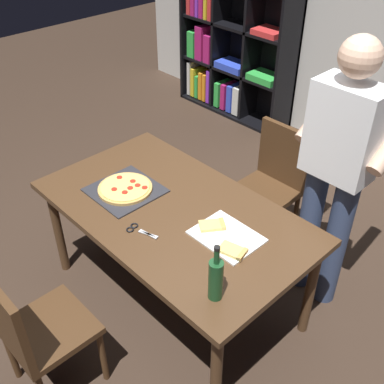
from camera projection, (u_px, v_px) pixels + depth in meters
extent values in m
plane|color=#38281E|center=(176.00, 296.00, 3.20)|extent=(12.00, 12.00, 0.00)
cube|color=#4C331E|center=(174.00, 212.00, 2.77)|extent=(1.66, 0.96, 0.04)
cylinder|color=#4C331E|center=(58.00, 230.00, 3.21)|extent=(0.06, 0.06, 0.71)
cylinder|color=#4C331E|center=(216.00, 374.00, 2.33)|extent=(0.06, 0.06, 0.71)
cylinder|color=#4C331E|center=(149.00, 184.00, 3.66)|extent=(0.06, 0.06, 0.71)
cylinder|color=#4C331E|center=(310.00, 290.00, 2.78)|extent=(0.06, 0.06, 0.71)
cube|color=#472D19|center=(50.00, 329.00, 2.46)|extent=(0.42, 0.42, 0.04)
cube|color=#472D19|center=(4.00, 319.00, 2.21)|extent=(0.42, 0.04, 0.45)
cylinder|color=#472D19|center=(103.00, 356.00, 2.59)|extent=(0.04, 0.04, 0.41)
cylinder|color=#472D19|center=(68.00, 318.00, 2.80)|extent=(0.04, 0.04, 0.41)
cylinder|color=#472D19|center=(11.00, 354.00, 2.60)|extent=(0.04, 0.04, 0.41)
cube|color=#472D19|center=(264.00, 192.00, 3.44)|extent=(0.42, 0.42, 0.04)
cube|color=#472D19|center=(284.00, 154.00, 3.40)|extent=(0.42, 0.04, 0.45)
cylinder|color=#472D19|center=(228.00, 216.00, 3.58)|extent=(0.04, 0.04, 0.41)
cylinder|color=#472D19|center=(265.00, 239.00, 3.37)|extent=(0.04, 0.04, 0.41)
cylinder|color=#472D19|center=(258.00, 196.00, 3.78)|extent=(0.04, 0.04, 0.41)
cylinder|color=#472D19|center=(295.00, 217.00, 3.57)|extent=(0.04, 0.04, 0.41)
cube|color=black|center=(192.00, 13.00, 5.30)|extent=(0.03, 0.35, 1.95)
cube|color=black|center=(290.00, 42.00, 4.50)|extent=(0.03, 0.35, 1.95)
cube|color=black|center=(232.00, 110.00, 5.46)|extent=(1.40, 0.35, 0.03)
cube|color=black|center=(247.00, 23.00, 4.99)|extent=(1.40, 0.03, 1.95)
cube|color=black|center=(234.00, 70.00, 5.18)|extent=(1.34, 0.29, 0.03)
cube|color=black|center=(237.00, 26.00, 4.90)|extent=(1.34, 0.29, 0.03)
cube|color=black|center=(221.00, 21.00, 5.03)|extent=(0.03, 0.29, 1.89)
cube|color=black|center=(253.00, 31.00, 4.77)|extent=(0.03, 0.29, 1.89)
cube|color=silver|center=(195.00, 77.00, 5.67)|extent=(0.04, 0.22, 0.40)
cube|color=yellow|center=(198.00, 81.00, 5.65)|extent=(0.05, 0.22, 0.34)
cube|color=green|center=(202.00, 85.00, 5.64)|extent=(0.04, 0.22, 0.27)
cube|color=orange|center=(206.00, 84.00, 5.58)|extent=(0.05, 0.22, 0.33)
cube|color=orange|center=(210.00, 86.00, 5.54)|extent=(0.05, 0.22, 0.32)
cube|color=purple|center=(214.00, 85.00, 5.49)|extent=(0.04, 0.22, 0.39)
cube|color=green|center=(222.00, 93.00, 5.44)|extent=(0.07, 0.22, 0.28)
cube|color=#B21E66|center=(229.00, 95.00, 5.38)|extent=(0.06, 0.22, 0.29)
cube|color=blue|center=(235.00, 97.00, 5.32)|extent=(0.07, 0.22, 0.31)
cube|color=silver|center=(241.00, 99.00, 5.26)|extent=(0.09, 0.22, 0.31)
cube|color=green|center=(197.00, 43.00, 5.41)|extent=(0.10, 0.22, 0.29)
cube|color=#B21E66|center=(205.00, 42.00, 5.31)|extent=(0.10, 0.22, 0.37)
cube|color=#B21E66|center=(213.00, 48.00, 5.25)|extent=(0.09, 0.22, 0.31)
cube|color=blue|center=(233.00, 66.00, 5.13)|extent=(0.36, 0.25, 0.07)
cube|color=green|center=(265.00, 77.00, 4.87)|extent=(0.33, 0.25, 0.07)
cube|color=#B21E66|center=(208.00, 2.00, 5.03)|extent=(0.05, 0.22, 0.31)
cube|color=red|center=(216.00, 6.00, 4.96)|extent=(0.05, 0.22, 0.28)
cube|color=red|center=(270.00, 32.00, 4.60)|extent=(0.30, 0.25, 0.05)
cylinder|color=#38476B|center=(335.00, 243.00, 2.93)|extent=(0.14, 0.14, 0.95)
cylinder|color=#38476B|center=(309.00, 228.00, 3.04)|extent=(0.14, 0.14, 0.95)
cube|color=white|center=(344.00, 131.00, 2.54)|extent=(0.38, 0.22, 0.55)
sphere|color=#E0B293|center=(360.00, 57.00, 2.30)|extent=(0.22, 0.22, 0.22)
cylinder|color=#E0B293|center=(327.00, 103.00, 2.76)|extent=(0.09, 0.50, 0.39)
cube|color=#2D2D33|center=(125.00, 190.00, 2.91)|extent=(0.40, 0.40, 0.01)
cylinder|color=tan|center=(125.00, 189.00, 2.90)|extent=(0.34, 0.34, 0.02)
cylinder|color=#EACC6B|center=(125.00, 187.00, 2.89)|extent=(0.30, 0.30, 0.01)
cylinder|color=#B22819|center=(125.00, 192.00, 2.84)|extent=(0.04, 0.04, 0.00)
cylinder|color=#B22819|center=(138.00, 185.00, 2.90)|extent=(0.04, 0.04, 0.00)
cylinder|color=#B22819|center=(114.00, 189.00, 2.86)|extent=(0.04, 0.04, 0.00)
cylinder|color=#B22819|center=(145.00, 187.00, 2.88)|extent=(0.04, 0.04, 0.00)
cylinder|color=#B22819|center=(133.00, 181.00, 2.93)|extent=(0.04, 0.04, 0.00)
cylinder|color=#B22819|center=(130.00, 188.00, 2.87)|extent=(0.04, 0.04, 0.00)
cylinder|color=#B22819|center=(119.00, 177.00, 2.97)|extent=(0.04, 0.04, 0.00)
cube|color=white|center=(227.00, 236.00, 2.56)|extent=(0.36, 0.28, 0.01)
cube|color=#EACC6B|center=(232.00, 250.00, 2.45)|extent=(0.16, 0.12, 0.02)
cube|color=tan|center=(242.00, 254.00, 2.42)|extent=(0.05, 0.09, 0.02)
cube|color=#EACC6B|center=(212.00, 225.00, 2.61)|extent=(0.15, 0.17, 0.02)
cube|color=tan|center=(223.00, 224.00, 2.62)|extent=(0.09, 0.07, 0.02)
cylinder|color=#194723|center=(216.00, 280.00, 2.16)|extent=(0.07, 0.07, 0.22)
cylinder|color=#194723|center=(217.00, 256.00, 2.07)|extent=(0.03, 0.03, 0.08)
cylinder|color=black|center=(217.00, 248.00, 2.04)|extent=(0.03, 0.03, 0.02)
cube|color=silver|center=(148.00, 234.00, 2.57)|extent=(0.12, 0.06, 0.01)
cube|color=silver|center=(148.00, 234.00, 2.57)|extent=(0.12, 0.03, 0.01)
torus|color=black|center=(134.00, 225.00, 2.63)|extent=(0.05, 0.05, 0.01)
torus|color=black|center=(130.00, 229.00, 2.61)|extent=(0.05, 0.05, 0.01)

